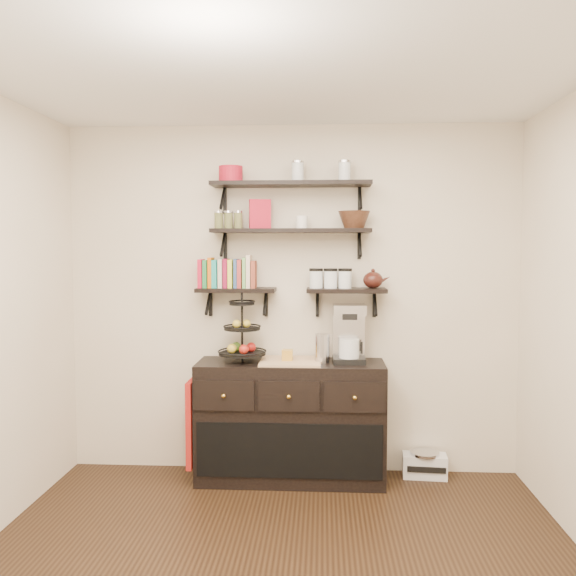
{
  "coord_description": "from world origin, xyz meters",
  "views": [
    {
      "loc": [
        0.24,
        -2.99,
        1.76
      ],
      "look_at": [
        0.0,
        1.15,
        1.48
      ],
      "focal_mm": 38.0,
      "sensor_mm": 36.0,
      "label": 1
    }
  ],
  "objects_px": {
    "sideboard": "(291,421)",
    "radio": "(425,465)",
    "fruit_stand": "(243,338)",
    "coffee_maker": "(349,335)"
  },
  "relations": [
    {
      "from": "fruit_stand",
      "to": "radio",
      "type": "distance_m",
      "value": 1.7
    },
    {
      "from": "fruit_stand",
      "to": "sideboard",
      "type": "bearing_deg",
      "value": -0.61
    },
    {
      "from": "coffee_maker",
      "to": "radio",
      "type": "relative_size",
      "value": 1.28
    },
    {
      "from": "fruit_stand",
      "to": "radio",
      "type": "relative_size",
      "value": 1.52
    },
    {
      "from": "fruit_stand",
      "to": "coffee_maker",
      "type": "bearing_deg",
      "value": 1.87
    },
    {
      "from": "sideboard",
      "to": "radio",
      "type": "relative_size",
      "value": 4.08
    },
    {
      "from": "radio",
      "to": "coffee_maker",
      "type": "bearing_deg",
      "value": -167.56
    },
    {
      "from": "sideboard",
      "to": "radio",
      "type": "distance_m",
      "value": 1.09
    },
    {
      "from": "sideboard",
      "to": "coffee_maker",
      "type": "relative_size",
      "value": 3.2
    },
    {
      "from": "sideboard",
      "to": "coffee_maker",
      "type": "xyz_separation_m",
      "value": [
        0.43,
        0.03,
        0.66
      ]
    }
  ]
}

